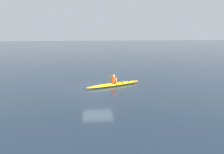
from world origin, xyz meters
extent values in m
plane|color=#1E2D3D|center=(0.00, 0.00, 0.00)|extent=(160.00, 160.00, 0.00)
ellipsoid|color=#EAB214|center=(-1.40, -0.25, 0.14)|extent=(4.88, 2.47, 0.27)
torus|color=black|center=(-1.33, -0.22, 0.25)|extent=(0.69, 0.69, 0.04)
cylinder|color=black|center=(-2.80, -0.83, 0.26)|extent=(0.18, 0.18, 0.02)
cylinder|color=#E04C14|center=(-1.39, -0.24, 0.52)|extent=(0.40, 0.40, 0.49)
sphere|color=tan|center=(-1.39, -0.24, 0.88)|extent=(0.21, 0.21, 0.21)
cylinder|color=black|center=(-1.58, -0.32, 0.55)|extent=(0.79, 1.84, 0.03)
ellipsoid|color=gold|center=(-1.20, -1.23, 0.55)|extent=(0.19, 0.38, 0.17)
ellipsoid|color=gold|center=(-1.96, 0.59, 0.55)|extent=(0.19, 0.38, 0.17)
cylinder|color=tan|center=(-1.35, -0.55, 0.58)|extent=(0.27, 0.24, 0.34)
cylinder|color=tan|center=(-1.58, 0.00, 0.58)|extent=(0.16, 0.32, 0.34)
camera|label=1|loc=(0.67, 16.98, 4.62)|focal=33.98mm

